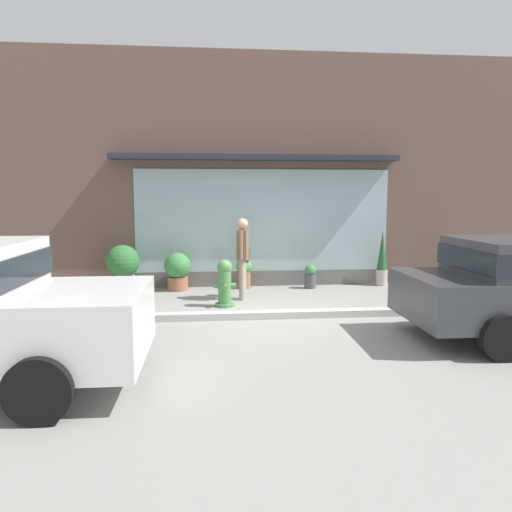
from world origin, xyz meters
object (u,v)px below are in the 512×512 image
Objects in this scene: potted_plant_low_front at (123,266)px; potted_plant_corner_tall at (178,270)px; pedestrian_with_handbag at (243,253)px; potted_plant_doorstep at (451,261)px; potted_plant_window_left at (310,276)px; potted_plant_window_right at (382,260)px; potted_plant_window_center at (244,272)px; fire_hydrant at (225,283)px.

potted_plant_corner_tall is at bearing 8.19° from potted_plant_low_front.
potted_plant_doorstep is (4.93, 1.01, -0.36)m from pedestrian_with_handbag.
potted_plant_low_front reaches higher than potted_plant_window_left.
pedestrian_with_handbag is 2.04m from potted_plant_window_left.
potted_plant_low_front reaches higher than potted_plant_corner_tall.
potted_plant_window_left is at bearing -41.88° from pedestrian_with_handbag.
pedestrian_with_handbag is at bearing -168.46° from potted_plant_doorstep.
potted_plant_window_right is at bearing 6.45° from potted_plant_window_left.
potted_plant_window_left is 1.51m from potted_plant_window_center.
potted_plant_corner_tall is (-2.98, 0.04, 0.18)m from potted_plant_window_left.
potted_plant_window_center is (0.11, 1.20, -0.57)m from pedestrian_with_handbag.
potted_plant_corner_tall reaches higher than potted_plant_window_left.
pedestrian_with_handbag reaches higher than potted_plant_window_center.
pedestrian_with_handbag is at bearing -38.76° from potted_plant_corner_tall.
pedestrian_with_handbag is 2.40× the size of potted_plant_window_center.
potted_plant_low_front is at bearing -176.88° from potted_plant_window_right.
potted_plant_doorstep reaches higher than potted_plant_window_left.
fire_hydrant is at bearing -36.20° from potted_plant_low_front.
potted_plant_window_right is (3.24, 0.05, 0.23)m from potted_plant_window_center.
potted_plant_window_left is at bearing 1.70° from potted_plant_low_front.
potted_plant_window_left is (1.61, 1.06, -0.68)m from pedestrian_with_handbag.
potted_plant_corner_tall is at bearing 179.16° from potted_plant_window_left.
potted_plant_window_center is (-1.50, 0.14, 0.10)m from potted_plant_window_left.
potted_plant_window_left is (-3.32, 0.05, -0.31)m from potted_plant_doorstep.
potted_plant_window_center is at bearing 5.75° from potted_plant_low_front.
potted_plant_doorstep is at bearing -0.88° from potted_plant_corner_tall.
potted_plant_window_right is (5.89, 0.32, 0.02)m from potted_plant_low_front.
potted_plant_doorstep reaches higher than potted_plant_corner_tall.
potted_plant_low_front is at bearing -178.30° from potted_plant_window_left.
potted_plant_corner_tall is at bearing -176.17° from potted_plant_window_center.
pedestrian_with_handbag is 3.04× the size of potted_plant_window_left.
pedestrian_with_handbag is 1.34× the size of potted_plant_doorstep.
potted_plant_window_center is 3.25m from potted_plant_window_right.
fire_hydrant is 2.65m from potted_plant_low_front.
potted_plant_window_left is at bearing -0.84° from potted_plant_corner_tall.
fire_hydrant is 2.63m from potted_plant_window_left.
pedestrian_with_handbag is 1.34m from potted_plant_window_center.
pedestrian_with_handbag is 2.72m from potted_plant_low_front.
potted_plant_low_front is at bearing -179.46° from potted_plant_doorstep.
pedestrian_with_handbag is at bearing -20.30° from potted_plant_low_front.
potted_plant_low_front is (-7.46, -0.07, 0.00)m from potted_plant_doorstep.
fire_hydrant reaches higher than potted_plant_corner_tall.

